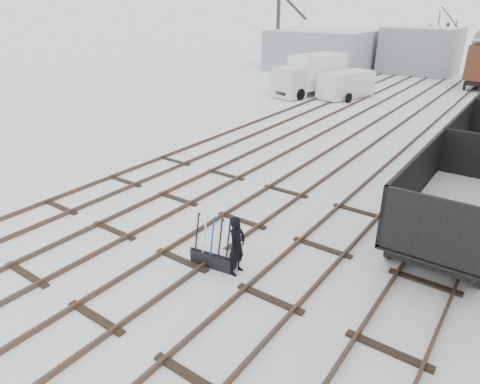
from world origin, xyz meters
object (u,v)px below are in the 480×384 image
Objects in this scene: ground_frame at (213,256)px; worker at (237,246)px; panel_van at (346,84)px; freight_wagon_a at (454,211)px; lorry at (311,74)px; crane at (278,49)px.

worker is (0.75, 0.10, 0.57)m from ground_frame.
ground_frame is 24.40m from panel_van.
worker is at bearing -129.57° from freight_wagon_a.
panel_van is at bearing 21.63° from lorry.
ground_frame is 0.18× the size of crane.
freight_wagon_a is at bearing -43.88° from worker.
lorry is 2.87m from panel_van.
worker is 0.35× the size of panel_van.
crane is at bearing 146.55° from lorry.
freight_wagon_a is 36.16m from crane.
ground_frame is 37.83m from crane.
ground_frame is 0.23× the size of freight_wagon_a.
lorry reaches higher than panel_van.
lorry is 13.49m from crane.
freight_wagon_a reaches higher than panel_van.
worker is 25.09m from lorry.
worker is 24.49m from panel_van.
freight_wagon_a is at bearing 38.12° from ground_frame.
freight_wagon_a is 0.80× the size of crane.
panel_van is (-11.18, 18.22, -0.00)m from freight_wagon_a.
crane reaches higher than worker.
worker is at bearing -55.62° from panel_van.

